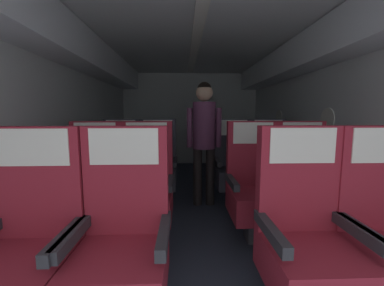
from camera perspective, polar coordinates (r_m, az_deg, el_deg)
The scene contains 14 objects.
ground at distance 2.93m, azimuth 1.29°, elevation -16.31°, with size 3.31×5.99×0.02m, color #2D3342.
fuselage_shell at distance 2.96m, azimuth 1.10°, elevation 14.38°, with size 3.19×5.64×2.13m.
seat_a_left_window at distance 1.58m, azimuth -34.56°, elevation -20.11°, with size 0.50×0.49×1.08m.
seat_a_left_aisle at distance 1.42m, azimuth -16.32°, elevation -22.36°, with size 0.50×0.49×1.08m.
seat_a_right_window at distance 1.53m, azimuth 25.84°, elevation -20.39°, with size 0.50×0.49×1.08m.
seat_b_left_window at distance 2.35m, azimuth -22.54°, elevation -10.59°, with size 0.50×0.49×1.08m.
seat_b_left_aisle at distance 2.23m, azimuth -10.94°, elevation -11.08°, with size 0.50×0.49×1.08m.
seat_b_right_aisle at distance 2.48m, azimuth 25.38°, elevation -9.82°, with size 0.50×0.49×1.08m.
seat_b_right_window at distance 2.30m, azimuth 14.81°, elevation -10.67°, with size 0.50×0.49×1.08m.
seat_c_left_window at distance 3.17m, azimuth -16.87°, elevation -5.84°, with size 0.50×0.49×1.08m.
seat_c_left_aisle at distance 3.10m, azimuth -8.24°, elevation -5.90°, with size 0.50×0.49×1.08m.
seat_c_right_aisle at distance 3.29m, azimuth 18.15°, elevation -5.44°, with size 0.50×0.49×1.08m.
seat_c_right_window at distance 3.13m, azimuth 10.01°, elevation -5.82°, with size 0.50×0.49×1.08m.
flight_attendant at distance 2.93m, azimuth 2.94°, elevation 2.87°, with size 0.43×0.28×1.54m.
Camera 1 is at (-0.17, 0.10, 1.15)m, focal length 22.12 mm.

